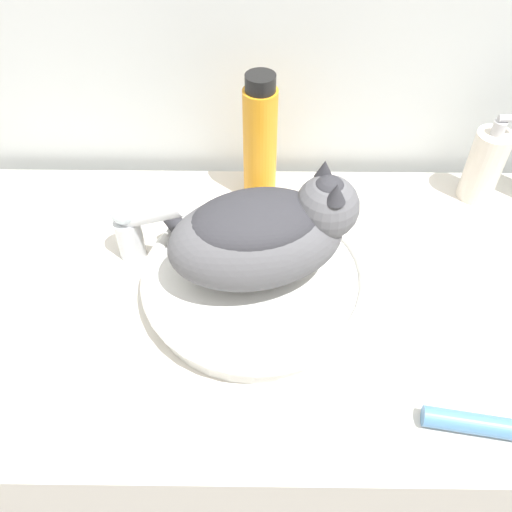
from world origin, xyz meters
The scene contains 7 objects.
vanity_counter centered at (0.00, 0.31, 0.44)m, with size 1.25×0.61×0.87m.
sink_basin centered at (-0.06, 0.31, 0.90)m, with size 0.36×0.36×0.05m.
cat centered at (-0.05, 0.31, 1.00)m, with size 0.30×0.22×0.17m.
faucet centered at (-0.25, 0.38, 0.95)m, with size 0.13×0.07×0.15m.
soap_pump_bottle centered at (0.35, 0.55, 0.94)m, with size 0.06×0.06×0.17m.
shampoo_bottle_tall centered at (-0.05, 0.55, 0.99)m, with size 0.06×0.06×0.24m.
cream_tube centered at (0.23, 0.08, 0.88)m, with size 0.14×0.05×0.03m.
Camera 1 is at (-0.05, -0.24, 1.54)m, focal length 38.00 mm.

